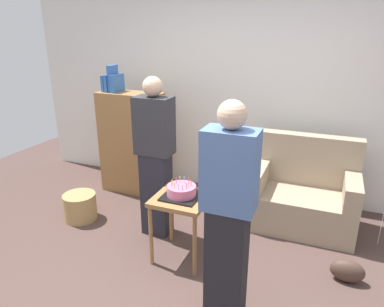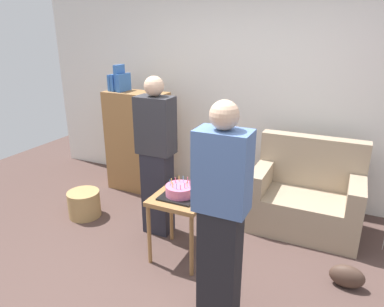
{
  "view_description": "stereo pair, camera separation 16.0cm",
  "coord_description": "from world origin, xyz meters",
  "px_view_note": "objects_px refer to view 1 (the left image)",
  "views": [
    {
      "loc": [
        1.0,
        -2.18,
        2.03
      ],
      "look_at": [
        -0.14,
        0.64,
        0.95
      ],
      "focal_mm": 32.78,
      "sensor_mm": 36.0,
      "label": 1
    },
    {
      "loc": [
        1.15,
        -2.12,
        2.03
      ],
      "look_at": [
        -0.14,
        0.64,
        0.95
      ],
      "focal_mm": 32.78,
      "sensor_mm": 36.0,
      "label": 2
    }
  ],
  "objects_px": {
    "person_blowing_candles": "(155,158)",
    "couch": "(302,195)",
    "person_holding_cake": "(228,215)",
    "handbag": "(347,271)",
    "wicker_basket": "(80,207)",
    "side_table": "(182,206)",
    "birthday_cake": "(181,191)",
    "bookshelf": "(132,142)"
  },
  "relations": [
    {
      "from": "bookshelf",
      "to": "handbag",
      "type": "relative_size",
      "value": 5.78
    },
    {
      "from": "person_blowing_candles",
      "to": "person_holding_cake",
      "type": "distance_m",
      "value": 1.28
    },
    {
      "from": "person_blowing_candles",
      "to": "wicker_basket",
      "type": "distance_m",
      "value": 1.16
    },
    {
      "from": "bookshelf",
      "to": "handbag",
      "type": "height_order",
      "value": "bookshelf"
    },
    {
      "from": "bookshelf",
      "to": "handbag",
      "type": "xyz_separation_m",
      "value": [
        2.62,
        -0.91,
        -0.57
      ]
    },
    {
      "from": "couch",
      "to": "birthday_cake",
      "type": "bearing_deg",
      "value": -132.88
    },
    {
      "from": "couch",
      "to": "side_table",
      "type": "height_order",
      "value": "couch"
    },
    {
      "from": "birthday_cake",
      "to": "person_blowing_candles",
      "type": "relative_size",
      "value": 0.2
    },
    {
      "from": "birthday_cake",
      "to": "wicker_basket",
      "type": "distance_m",
      "value": 1.45
    },
    {
      "from": "couch",
      "to": "wicker_basket",
      "type": "bearing_deg",
      "value": -160.16
    },
    {
      "from": "birthday_cake",
      "to": "handbag",
      "type": "bearing_deg",
      "value": 7.98
    },
    {
      "from": "bookshelf",
      "to": "person_blowing_candles",
      "type": "height_order",
      "value": "person_blowing_candles"
    },
    {
      "from": "person_blowing_candles",
      "to": "person_holding_cake",
      "type": "xyz_separation_m",
      "value": [
        0.99,
        -0.82,
        0.0
      ]
    },
    {
      "from": "birthday_cake",
      "to": "bookshelf",
      "type": "bearing_deg",
      "value": 136.59
    },
    {
      "from": "side_table",
      "to": "handbag",
      "type": "bearing_deg",
      "value": 7.98
    },
    {
      "from": "person_blowing_candles",
      "to": "wicker_basket",
      "type": "bearing_deg",
      "value": 170.85
    },
    {
      "from": "couch",
      "to": "side_table",
      "type": "xyz_separation_m",
      "value": [
        -0.97,
        -1.04,
        0.19
      ]
    },
    {
      "from": "birthday_cake",
      "to": "wicker_basket",
      "type": "bearing_deg",
      "value": 171.11
    },
    {
      "from": "couch",
      "to": "birthday_cake",
      "type": "distance_m",
      "value": 1.46
    },
    {
      "from": "wicker_basket",
      "to": "side_table",
      "type": "bearing_deg",
      "value": -8.89
    },
    {
      "from": "side_table",
      "to": "birthday_cake",
      "type": "relative_size",
      "value": 1.95
    },
    {
      "from": "person_blowing_candles",
      "to": "wicker_basket",
      "type": "relative_size",
      "value": 4.53
    },
    {
      "from": "person_blowing_candles",
      "to": "wicker_basket",
      "type": "xyz_separation_m",
      "value": [
        -0.93,
        -0.09,
        -0.68
      ]
    },
    {
      "from": "wicker_basket",
      "to": "handbag",
      "type": "relative_size",
      "value": 1.29
    },
    {
      "from": "person_blowing_candles",
      "to": "handbag",
      "type": "xyz_separation_m",
      "value": [
        1.85,
        -0.1,
        -0.73
      ]
    },
    {
      "from": "bookshelf",
      "to": "side_table",
      "type": "height_order",
      "value": "bookshelf"
    },
    {
      "from": "person_blowing_candles",
      "to": "couch",
      "type": "bearing_deg",
      "value": 13.68
    },
    {
      "from": "person_blowing_candles",
      "to": "bookshelf",
      "type": "bearing_deg",
      "value": 118.6
    },
    {
      "from": "wicker_basket",
      "to": "handbag",
      "type": "height_order",
      "value": "wicker_basket"
    },
    {
      "from": "birthday_cake",
      "to": "person_holding_cake",
      "type": "distance_m",
      "value": 0.79
    },
    {
      "from": "birthday_cake",
      "to": "person_holding_cake",
      "type": "bearing_deg",
      "value": -41.83
    },
    {
      "from": "handbag",
      "to": "person_blowing_candles",
      "type": "bearing_deg",
      "value": 176.99
    },
    {
      "from": "bookshelf",
      "to": "side_table",
      "type": "relative_size",
      "value": 2.59
    },
    {
      "from": "birthday_cake",
      "to": "person_holding_cake",
      "type": "height_order",
      "value": "person_holding_cake"
    },
    {
      "from": "person_holding_cake",
      "to": "handbag",
      "type": "distance_m",
      "value": 1.34
    },
    {
      "from": "bookshelf",
      "to": "birthday_cake",
      "type": "height_order",
      "value": "bookshelf"
    },
    {
      "from": "birthday_cake",
      "to": "wicker_basket",
      "type": "height_order",
      "value": "birthday_cake"
    },
    {
      "from": "couch",
      "to": "handbag",
      "type": "distance_m",
      "value": 0.99
    },
    {
      "from": "couch",
      "to": "person_blowing_candles",
      "type": "xyz_separation_m",
      "value": [
        -1.38,
        -0.74,
        0.49
      ]
    },
    {
      "from": "couch",
      "to": "handbag",
      "type": "xyz_separation_m",
      "value": [
        0.47,
        -0.84,
        -0.24
      ]
    },
    {
      "from": "person_blowing_candles",
      "to": "person_holding_cake",
      "type": "height_order",
      "value": "same"
    },
    {
      "from": "bookshelf",
      "to": "handbag",
      "type": "bearing_deg",
      "value": -19.23
    }
  ]
}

